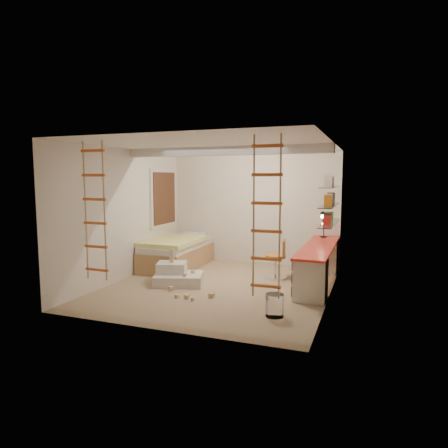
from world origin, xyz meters
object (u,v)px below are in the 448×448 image
at_px(swivel_chair, 277,264).
at_px(play_platform, 177,276).
at_px(desk, 319,263).
at_px(bed, 177,253).

bearing_deg(swivel_chair, play_platform, -148.47).
xyz_separation_m(desk, swivel_chair, (-0.84, 0.13, -0.12)).
bearing_deg(bed, desk, -6.49).
bearing_deg(desk, bed, 173.51).
xyz_separation_m(desk, bed, (-3.20, 0.36, -0.07)).
bearing_deg(play_platform, bed, 116.71).
height_order(bed, play_platform, bed).
height_order(swivel_chair, play_platform, swivel_chair).
distance_m(desk, play_platform, 2.72).
height_order(desk, play_platform, desk).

